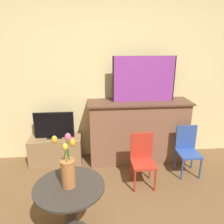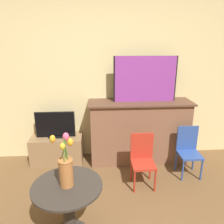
# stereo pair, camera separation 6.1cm
# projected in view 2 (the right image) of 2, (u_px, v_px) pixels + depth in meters

# --- Properties ---
(wall_back) EXTENTS (8.00, 0.06, 2.70)m
(wall_back) POSITION_uv_depth(u_px,v_px,m) (106.00, 72.00, 3.29)
(wall_back) COLOR beige
(wall_back) RESTS_ON ground
(fireplace_mantel) EXTENTS (1.52, 0.47, 0.96)m
(fireplace_mantel) POSITION_uv_depth(u_px,v_px,m) (139.00, 130.00, 3.35)
(fireplace_mantel) COLOR brown
(fireplace_mantel) RESTS_ON ground
(painting) EXTENTS (0.91, 0.03, 0.65)m
(painting) POSITION_uv_depth(u_px,v_px,m) (145.00, 79.00, 3.12)
(painting) COLOR black
(painting) RESTS_ON fireplace_mantel
(tv_stand) EXTENTS (0.77, 0.37, 0.42)m
(tv_stand) POSITION_uv_depth(u_px,v_px,m) (57.00, 149.00, 3.37)
(tv_stand) COLOR olive
(tv_stand) RESTS_ON ground
(tv_monitor) EXTENTS (0.58, 0.12, 0.40)m
(tv_monitor) POSITION_uv_depth(u_px,v_px,m) (55.00, 125.00, 3.25)
(tv_monitor) COLOR black
(tv_monitor) RESTS_ON tv_stand
(chair_red) EXTENTS (0.29, 0.29, 0.68)m
(chair_red) POSITION_uv_depth(u_px,v_px,m) (143.00, 158.00, 2.80)
(chair_red) COLOR #B22D1E
(chair_red) RESTS_ON ground
(chair_blue) EXTENTS (0.29, 0.29, 0.68)m
(chair_blue) POSITION_uv_depth(u_px,v_px,m) (188.00, 149.00, 3.03)
(chair_blue) COLOR #2D4C99
(chair_blue) RESTS_ON ground
(side_table) EXTENTS (0.64, 0.64, 0.57)m
(side_table) POSITION_uv_depth(u_px,v_px,m) (68.00, 204.00, 2.01)
(side_table) COLOR #332D28
(side_table) RESTS_ON ground
(vase_tulips) EXTENTS (0.20, 0.17, 0.49)m
(vase_tulips) POSITION_uv_depth(u_px,v_px,m) (66.00, 167.00, 1.90)
(vase_tulips) COLOR #AD6B38
(vase_tulips) RESTS_ON side_table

